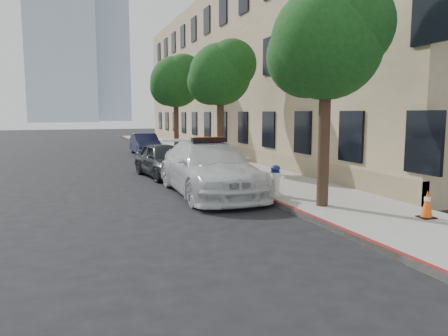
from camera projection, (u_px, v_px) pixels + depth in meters
ground at (193, 204)px, 12.24m from camera, size 120.00×120.00×0.00m
sidewalk at (208, 160)px, 22.77m from camera, size 3.20×50.00×0.15m
curb_strip at (179, 161)px, 22.26m from camera, size 0.12×50.00×0.15m
building at (266, 75)px, 28.70m from camera, size 8.00×36.00×10.00m
tower_left at (59, 12)px, 119.20m from camera, size 18.00×14.00×60.00m
tower_right at (105, 51)px, 138.57m from camera, size 14.00×14.00×44.00m
tree_near at (328, 42)px, 10.80m from camera, size 2.92×2.82×5.62m
tree_mid at (221, 74)px, 18.28m from camera, size 2.77×2.64×5.43m
tree_far at (176, 81)px, 25.73m from camera, size 3.10×3.00×5.81m
police_car at (209, 168)px, 13.60m from camera, size 2.36×5.70×1.80m
parked_car_mid at (164, 160)px, 17.31m from camera, size 2.07×4.15×1.36m
parked_car_far at (145, 144)px, 26.66m from camera, size 1.43×3.93×1.29m
fire_hydrant at (275, 181)px, 12.60m from camera, size 0.38×0.35×0.90m
traffic_cone at (427, 204)px, 9.94m from camera, size 0.36×0.36×0.64m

